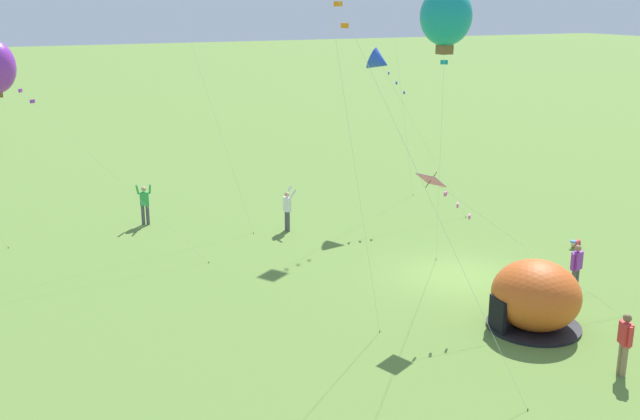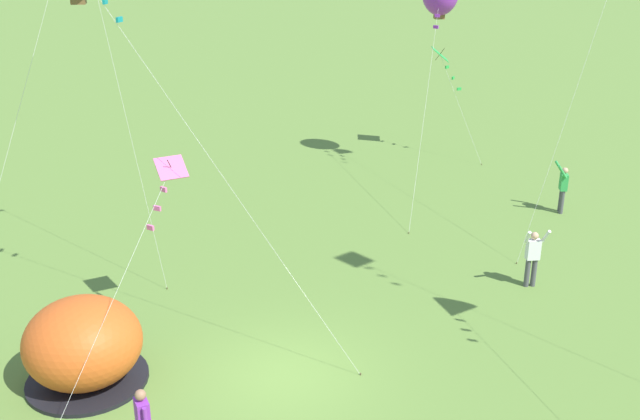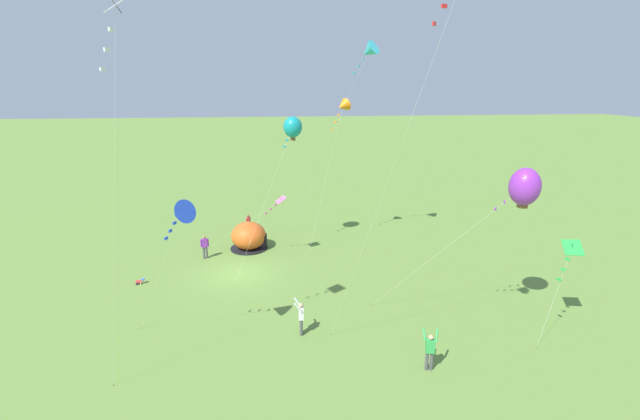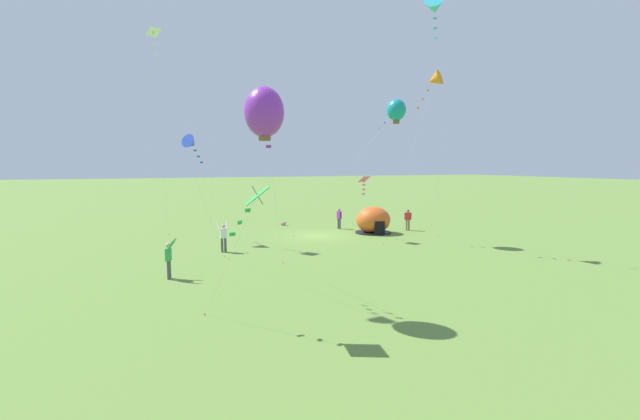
{
  "view_description": "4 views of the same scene",
  "coord_description": "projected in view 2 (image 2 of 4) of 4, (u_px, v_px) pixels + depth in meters",
  "views": [
    {
      "loc": [
        -20.69,
        15.08,
        9.55
      ],
      "look_at": [
        0.25,
        5.35,
        3.03
      ],
      "focal_mm": 42.0,
      "sensor_mm": 36.0,
      "label": 1
    },
    {
      "loc": [
        -1.41,
        -14.92,
        10.26
      ],
      "look_at": [
        1.41,
        3.71,
        2.68
      ],
      "focal_mm": 42.0,
      "sensor_mm": 36.0,
      "label": 2
    },
    {
      "loc": [
        26.33,
        2.09,
        11.94
      ],
      "look_at": [
        -1.3,
        5.53,
        3.84
      ],
      "focal_mm": 24.0,
      "sensor_mm": 36.0,
      "label": 3
    },
    {
      "loc": [
        11.89,
        29.78,
        5.4
      ],
      "look_at": [
        0.64,
        2.18,
        2.21
      ],
      "focal_mm": 24.0,
      "sensor_mm": 36.0,
      "label": 4
    }
  ],
  "objects": [
    {
      "name": "person_watching_sky",
      "position": [
        533.0,
        255.0,
        21.57
      ],
      "size": [
        0.68,
        0.48,
        1.89
      ],
      "color": "#4C4C51",
      "rests_on": "ground"
    },
    {
      "name": "person_with_toddler",
      "position": [
        563.0,
        187.0,
        26.92
      ],
      "size": [
        0.56,
        0.69,
        1.89
      ],
      "color": "#4C4C51",
      "rests_on": "ground"
    },
    {
      "name": "ground_plane",
      "position": [
        285.0,
        376.0,
        17.71
      ],
      "size": [
        300.0,
        300.0,
        0.0
      ],
      "primitive_type": "plane",
      "color": "olive"
    },
    {
      "name": "kite_pink",
      "position": [
        166.0,
        182.0,
        18.27
      ],
      "size": [
        3.19,
        5.94,
        4.61
      ],
      "color": "silver",
      "rests_on": "ground"
    },
    {
      "name": "kite_green",
      "position": [
        443.0,
        60.0,
        32.48
      ],
      "size": [
        1.92,
        2.7,
        4.72
      ],
      "color": "silver",
      "rests_on": "ground"
    },
    {
      "name": "popup_tent",
      "position": [
        83.0,
        344.0,
        17.16
      ],
      "size": [
        2.81,
        2.81,
        2.1
      ],
      "color": "#D8591E",
      "rests_on": "ground"
    }
  ]
}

